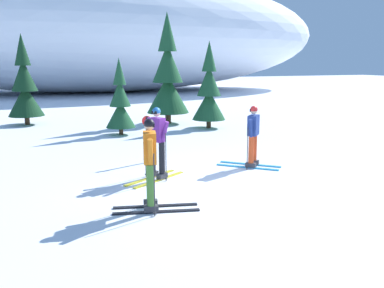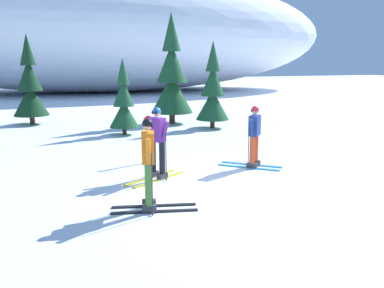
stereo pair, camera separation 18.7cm
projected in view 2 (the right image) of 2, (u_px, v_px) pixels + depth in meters
name	position (u px, v px, depth m)	size (l,w,h in m)	color
ground_plane	(226.00, 186.00, 9.76)	(120.00, 120.00, 0.00)	white
skier_navy_jacket	(254.00, 135.00, 11.33)	(1.60, 1.51, 1.70)	#2893CC
skier_orange_jacket	(149.00, 163.00, 8.02)	(1.75, 0.82, 1.82)	black
skier_purple_jacket	(157.00, 142.00, 10.22)	(1.72, 1.30, 1.79)	gold
pine_tree_far_left	(30.00, 87.00, 18.87)	(1.58, 1.58, 4.10)	#47301E
pine_tree_center_left	(124.00, 103.00, 16.31)	(1.16, 1.16, 3.01)	#47301E
pine_tree_center_right	(172.00, 78.00, 19.11)	(1.96, 1.96, 5.06)	#47301E
pine_tree_far_right	(213.00, 92.00, 17.85)	(1.44, 1.44, 3.73)	#47301E
snow_ridge_background	(106.00, 33.00, 38.37)	(43.91, 20.29, 10.86)	white
trail_marker_post	(149.00, 136.00, 11.88)	(0.28, 0.07, 1.36)	black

